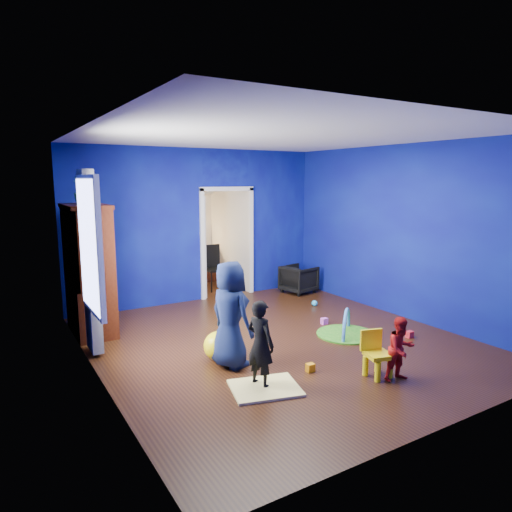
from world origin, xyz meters
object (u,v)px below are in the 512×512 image
child_navy (230,314)px  toddler_red (401,349)px  child_black (260,344)px  study_desk (197,265)px  crt_tv (91,267)px  vase (89,199)px  play_mat (346,334)px  armchair (299,279)px  folding_chair (215,269)px  tv_armoire (89,270)px  hopper_ball (218,346)px  kid_chair (378,356)px

child_navy → toddler_red: (1.50, -1.38, -0.29)m
child_black → study_desk: size_ratio=1.14×
child_navy → toddler_red: child_navy is taller
crt_tv → vase: bearing=-97.6°
play_mat → vase: bearing=150.7°
armchair → child_black: (-2.96, -3.30, 0.22)m
vase → folding_chair: bearing=32.1°
vase → play_mat: vase is taller
toddler_red → play_mat: (0.53, 1.51, -0.37)m
tv_armoire → crt_tv: (0.04, 0.00, 0.04)m
vase → hopper_ball: (1.17, -1.69, -1.86)m
child_black → tv_armoire: size_ratio=0.51×
crt_tv → kid_chair: 4.33m
hopper_ball → play_mat: 2.09m
tv_armoire → kid_chair: (2.57, -3.43, -0.73)m
tv_armoire → study_desk: size_ratio=2.23×
child_navy → hopper_ball: child_navy is taller
hopper_ball → kid_chair: 2.00m
tv_armoire → crt_tv: tv_armoire is taller
study_desk → child_navy: bearing=-108.9°
armchair → folding_chair: bearing=40.1°
folding_chair → hopper_ball: bearing=-115.5°
toddler_red → kid_chair: 0.28m
hopper_ball → play_mat: (2.08, -0.13, -0.18)m
armchair → kid_chair: 4.14m
child_navy → hopper_ball: 0.54m
armchair → child_navy: 3.99m
child_black → hopper_ball: size_ratio=2.64×
child_navy → tv_armoire: bearing=15.3°
crt_tv → play_mat: crt_tv is taller
armchair → crt_tv: (-4.16, -0.37, 0.74)m
child_navy → play_mat: 2.14m
vase → crt_tv: size_ratio=0.26×
kid_chair → folding_chair: (0.25, 4.90, 0.21)m
child_black → play_mat: size_ratio=1.14×
tv_armoire → crt_tv: bearing=0.0°
child_black → folding_chair: (1.58, 4.40, -0.04)m
study_desk → folding_chair: bearing=-90.0°
play_mat → armchair: bearing=69.2°
child_navy → vase: (-1.22, 1.94, 1.38)m
child_navy → toddler_red: bearing=-146.0°
vase → tv_armoire: (0.00, 0.30, -1.07)m
folding_chair → child_navy: bearing=-113.3°
toddler_red → vase: vase is taller
play_mat → folding_chair: 3.65m
study_desk → toddler_red: bearing=-91.0°
hopper_ball → study_desk: 4.73m
play_mat → study_desk: 4.59m
armchair → play_mat: bearing=147.8°
armchair → child_black: 4.44m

